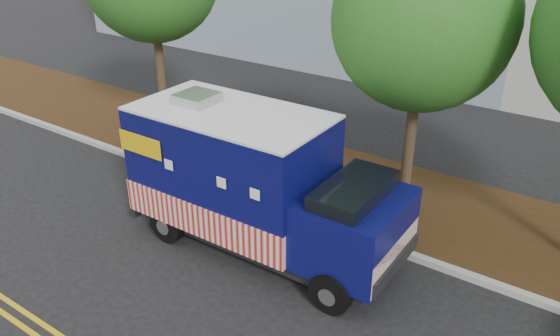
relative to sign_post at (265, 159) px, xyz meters
The scene contains 6 objects.
ground 2.40m from the sign_post, 53.40° to the right, with size 120.00×120.00×0.00m, color black.
curb 1.70m from the sign_post, 12.23° to the right, with size 120.00×0.18×0.15m, color #9E9E99.
mulch_strip 2.48m from the sign_post, 55.91° to the left, with size 120.00×4.00×0.15m, color black.
tree_b 5.00m from the sign_post, 23.83° to the left, with size 3.95×3.95×6.77m.
sign_post is the anchor object (origin of this frame).
food_truck 1.97m from the sign_post, 61.95° to the right, with size 6.31×2.48×3.31m.
Camera 1 is at (6.13, -8.33, 7.15)m, focal length 35.00 mm.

